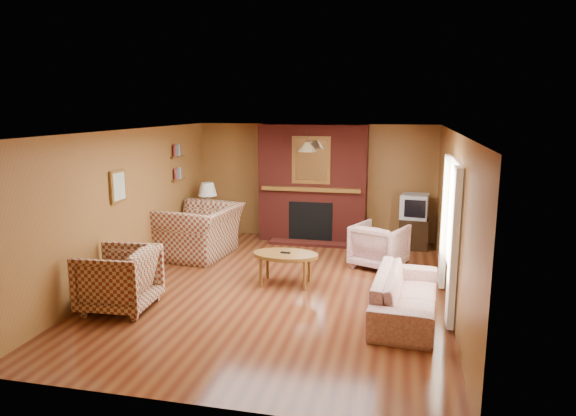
% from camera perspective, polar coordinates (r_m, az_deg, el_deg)
% --- Properties ---
extents(floor, '(6.50, 6.50, 0.00)m').
position_cam_1_polar(floor, '(8.02, -1.02, -8.86)').
color(floor, '#4C2010').
rests_on(floor, ground).
extents(ceiling, '(6.50, 6.50, 0.00)m').
position_cam_1_polar(ceiling, '(7.54, -1.08, 8.53)').
color(ceiling, white).
rests_on(ceiling, wall_back).
extents(wall_back, '(6.50, 0.00, 6.50)m').
position_cam_1_polar(wall_back, '(10.83, 3.02, 2.96)').
color(wall_back, '#945A2E').
rests_on(wall_back, floor).
extents(wall_front, '(6.50, 0.00, 6.50)m').
position_cam_1_polar(wall_front, '(4.71, -10.52, -8.26)').
color(wall_front, '#945A2E').
rests_on(wall_front, floor).
extents(wall_left, '(0.00, 6.50, 6.50)m').
position_cam_1_polar(wall_left, '(8.62, -17.42, 0.32)').
color(wall_left, '#945A2E').
rests_on(wall_left, floor).
extents(wall_right, '(0.00, 6.50, 6.50)m').
position_cam_1_polar(wall_right, '(7.52, 17.82, -1.26)').
color(wall_right, '#945A2E').
rests_on(wall_right, floor).
extents(fireplace, '(2.20, 0.82, 2.40)m').
position_cam_1_polar(fireplace, '(10.57, 2.78, 2.66)').
color(fireplace, '#571913').
rests_on(fireplace, floor).
extents(window_right, '(0.10, 1.85, 2.00)m').
position_cam_1_polar(window_right, '(7.33, 17.55, -2.13)').
color(window_right, beige).
rests_on(window_right, wall_right).
extents(bookshelf, '(0.09, 0.55, 0.71)m').
position_cam_1_polar(bookshelf, '(10.20, -11.97, 4.86)').
color(bookshelf, brown).
rests_on(bookshelf, wall_left).
extents(botanical_print, '(0.05, 0.40, 0.50)m').
position_cam_1_polar(botanical_print, '(8.29, -18.38, 2.30)').
color(botanical_print, brown).
rests_on(botanical_print, wall_left).
extents(pendant_light, '(0.36, 0.36, 0.48)m').
position_cam_1_polar(pendant_light, '(9.81, 2.13, 6.81)').
color(pendant_light, black).
rests_on(pendant_light, ceiling).
extents(plaid_loveseat, '(1.41, 1.58, 0.94)m').
position_cam_1_polar(plaid_loveseat, '(9.70, -9.76, -2.54)').
color(plaid_loveseat, '#5E2318').
rests_on(plaid_loveseat, floor).
extents(plaid_armchair, '(1.01, 0.98, 0.86)m').
position_cam_1_polar(plaid_armchair, '(7.46, -18.30, -7.49)').
color(plaid_armchair, '#5E2318').
rests_on(plaid_armchair, floor).
extents(floral_sofa, '(0.93, 2.06, 0.59)m').
position_cam_1_polar(floral_sofa, '(7.10, 12.95, -9.35)').
color(floral_sofa, beige).
rests_on(floral_sofa, floor).
extents(floral_armchair, '(1.08, 1.09, 0.76)m').
position_cam_1_polar(floral_armchair, '(9.06, 10.10, -4.13)').
color(floral_armchair, beige).
rests_on(floral_armchair, floor).
extents(coffee_table, '(1.03, 0.64, 0.53)m').
position_cam_1_polar(coffee_table, '(8.03, -0.28, -5.43)').
color(coffee_table, brown).
rests_on(coffee_table, floor).
extents(side_table, '(0.48, 0.48, 0.59)m').
position_cam_1_polar(side_table, '(10.80, -8.82, -2.08)').
color(side_table, brown).
rests_on(side_table, floor).
extents(table_lamp, '(0.38, 0.38, 0.63)m').
position_cam_1_polar(table_lamp, '(10.67, -8.93, 1.31)').
color(table_lamp, white).
rests_on(table_lamp, side_table).
extents(tv_stand, '(0.56, 0.51, 0.60)m').
position_cam_1_polar(tv_stand, '(10.41, 13.75, -2.72)').
color(tv_stand, black).
rests_on(tv_stand, floor).
extents(crt_tv, '(0.57, 0.57, 0.47)m').
position_cam_1_polar(crt_tv, '(10.30, 13.88, 0.18)').
color(crt_tv, '#A2A5AA').
rests_on(crt_tv, tv_stand).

